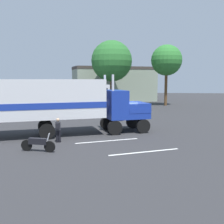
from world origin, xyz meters
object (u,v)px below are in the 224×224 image
(semi_truck, at_px, (47,102))
(person_bystander, at_px, (58,129))
(parked_bus, at_px, (67,95))
(tree_left, at_px, (167,60))
(motorcycle, at_px, (38,143))
(tree_center, at_px, (112,61))

(semi_truck, bearing_deg, person_bystander, -53.36)
(semi_truck, bearing_deg, parked_bus, 100.12)
(person_bystander, relative_size, parked_bus, 0.15)
(person_bystander, height_order, tree_left, tree_left)
(parked_bus, relative_size, motorcycle, 5.14)
(person_bystander, bearing_deg, semi_truck, 126.64)
(person_bystander, xyz_separation_m, parked_bus, (-4.12, 17.23, 1.17))
(person_bystander, bearing_deg, parked_bus, 103.46)
(motorcycle, relative_size, tree_left, 0.22)
(tree_left, distance_m, tree_center, 8.55)
(motorcycle, height_order, tree_left, tree_left)
(motorcycle, bearing_deg, tree_left, 70.74)
(tree_left, bearing_deg, person_bystander, -109.95)
(person_bystander, bearing_deg, tree_center, 88.15)
(semi_truck, distance_m, tree_center, 24.12)
(semi_truck, relative_size, motorcycle, 6.63)
(motorcycle, xyz_separation_m, tree_center, (1.28, 27.79, 6.48))
(tree_left, bearing_deg, motorcycle, -109.26)
(tree_left, relative_size, tree_center, 0.93)
(parked_bus, distance_m, tree_left, 16.72)
(person_bystander, distance_m, tree_left, 28.11)
(parked_bus, bearing_deg, motorcycle, -79.40)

